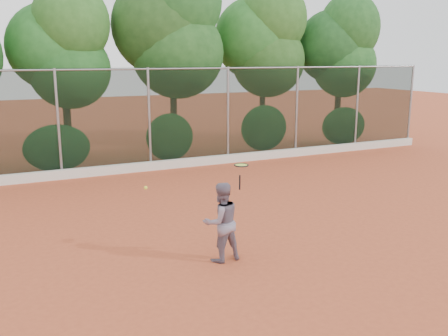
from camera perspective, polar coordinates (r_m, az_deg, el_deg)
name	(u,v)px	position (r m, az deg, el deg)	size (l,w,h in m)	color
ground	(243,230)	(11.41, 2.16, -7.13)	(80.00, 80.00, 0.00)	#BC4F2C
concrete_curb	(152,166)	(17.48, -8.19, 0.25)	(24.00, 0.20, 0.30)	silver
tennis_player	(221,222)	(9.56, -0.32, -6.19)	(0.75, 0.59, 1.55)	slate
chainlink_fence	(149,116)	(17.37, -8.54, 5.88)	(24.09, 0.09, 3.50)	black
foliage_backdrop	(116,41)	(19.03, -12.21, 13.99)	(23.70, 3.63, 7.55)	#482D1B
tennis_racket	(241,167)	(9.38, 1.97, 0.10)	(0.32, 0.32, 0.51)	black
tennis_ball_in_flight	(146,188)	(8.69, -8.94, -2.24)	(0.06, 0.06, 0.06)	#EEF738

